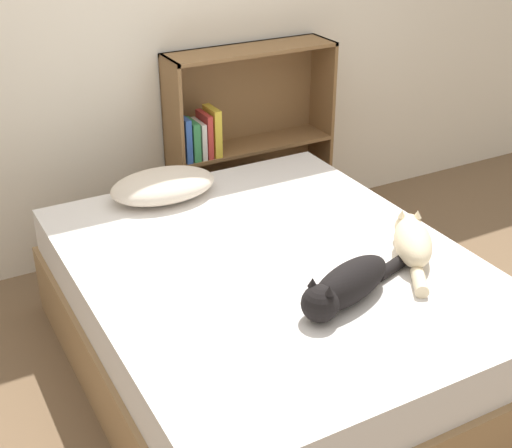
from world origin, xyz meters
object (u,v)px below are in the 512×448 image
object	(u,v)px
bed	(272,316)
pillow	(163,185)
bookshelf	(241,141)
cat_light	(412,241)
cat_dark	(346,286)

from	to	relation	value
bed	pillow	distance (m)	0.86
bed	bookshelf	size ratio (longest dim) A/B	1.75
cat_light	bed	bearing A→B (deg)	97.03
pillow	cat_light	distance (m)	1.23
bed	cat_light	xyz separation A→B (m)	(0.52, -0.25, 0.35)
cat_dark	bookshelf	bearing A→B (deg)	-121.68
bed	bookshelf	world-z (taller)	bookshelf
pillow	cat_light	xyz separation A→B (m)	(0.69, -1.01, 0.01)
bed	bookshelf	bearing A→B (deg)	68.02
cat_dark	bookshelf	xyz separation A→B (m)	(0.42, 1.63, -0.06)
bed	cat_dark	world-z (taller)	cat_dark
bed	bookshelf	xyz separation A→B (m)	(0.49, 1.22, 0.30)
cat_dark	bookshelf	world-z (taller)	bookshelf
cat_light	bookshelf	bearing A→B (deg)	33.31
bed	cat_light	distance (m)	0.67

